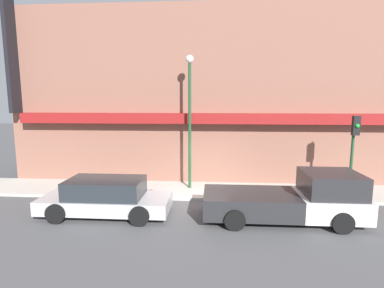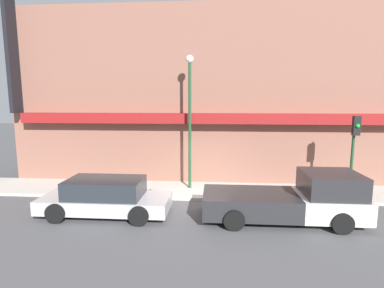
{
  "view_description": "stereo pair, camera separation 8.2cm",
  "coord_description": "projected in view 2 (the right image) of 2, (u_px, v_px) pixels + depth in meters",
  "views": [
    {
      "loc": [
        0.59,
        -12.37,
        4.33
      ],
      "look_at": [
        -0.37,
        1.04,
        2.33
      ],
      "focal_mm": 28.0,
      "sensor_mm": 36.0,
      "label": 1
    },
    {
      "loc": [
        0.68,
        -12.37,
        4.33
      ],
      "look_at": [
        -0.37,
        1.04,
        2.33
      ],
      "focal_mm": 28.0,
      "sensor_mm": 36.0,
      "label": 2
    }
  ],
  "objects": [
    {
      "name": "ground_plane",
      "position": [
        199.0,
        201.0,
        12.88
      ],
      "size": [
        80.0,
        80.0,
        0.0
      ],
      "primitive_type": "plane",
      "color": "#4C4C4F"
    },
    {
      "name": "parked_car",
      "position": [
        106.0,
        197.0,
        11.28
      ],
      "size": [
        4.82,
        2.03,
        1.39
      ],
      "rotation": [
        0.0,
        0.0,
        -0.01
      ],
      "color": "#ADADB2",
      "rests_on": "ground"
    },
    {
      "name": "building",
      "position": [
        203.0,
        97.0,
        16.24
      ],
      "size": [
        19.8,
        3.8,
        9.81
      ],
      "color": "brown",
      "rests_on": "ground"
    },
    {
      "name": "pickup_truck",
      "position": [
        293.0,
        199.0,
        10.74
      ],
      "size": [
        5.62,
        2.27,
        1.79
      ],
      "rotation": [
        0.0,
        0.0,
        -0.03
      ],
      "color": "silver",
      "rests_on": "ground"
    },
    {
      "name": "fire_hydrant",
      "position": [
        142.0,
        186.0,
        13.44
      ],
      "size": [
        0.2,
        0.2,
        0.72
      ],
      "color": "#196633",
      "rests_on": "sidewalk"
    },
    {
      "name": "traffic_light",
      "position": [
        354.0,
        142.0,
        12.44
      ],
      "size": [
        0.28,
        0.42,
        3.54
      ],
      "color": "#1E4728",
      "rests_on": "sidewalk"
    },
    {
      "name": "sidewalk",
      "position": [
        200.0,
        191.0,
        14.15
      ],
      "size": [
        36.0,
        2.59,
        0.13
      ],
      "color": "#B7B2A8",
      "rests_on": "ground"
    },
    {
      "name": "street_lamp",
      "position": [
        190.0,
        108.0,
        13.84
      ],
      "size": [
        0.36,
        0.36,
        6.19
      ],
      "color": "#1E4728",
      "rests_on": "sidewalk"
    }
  ]
}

